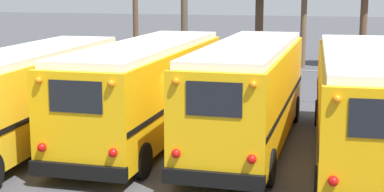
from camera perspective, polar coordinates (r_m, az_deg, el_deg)
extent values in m
plane|color=#424247|center=(17.72, -0.38, -5.32)|extent=(160.00, 160.00, 0.00)
cube|color=yellow|center=(18.60, -15.83, -0.06)|extent=(2.90, 10.81, 2.41)
cube|color=white|center=(18.41, -16.04, 3.94)|extent=(2.69, 10.37, 0.20)
cube|color=black|center=(18.10, -12.42, -0.77)|extent=(0.53, 10.48, 0.14)
cylinder|color=black|center=(22.84, -13.45, -0.69)|extent=(0.33, 1.00, 0.99)
cylinder|color=black|center=(21.97, -8.19, -0.95)|extent=(0.33, 1.00, 0.99)
cube|color=#EAAA0F|center=(18.85, -4.33, 0.65)|extent=(2.50, 10.30, 2.57)
cube|color=white|center=(18.66, -4.39, 4.84)|extent=(2.30, 9.89, 0.20)
cube|color=black|center=(14.45, -11.02, -7.16)|extent=(2.51, 0.21, 0.36)
cube|color=black|center=(14.03, -11.24, -0.08)|extent=(1.35, 0.03, 0.77)
sphere|color=red|center=(14.71, -14.37, -4.85)|extent=(0.22, 0.22, 0.22)
sphere|color=orange|center=(14.36, -14.67, 1.48)|extent=(0.18, 0.18, 0.18)
sphere|color=red|center=(13.92, -7.67, -5.48)|extent=(0.22, 0.22, 0.22)
sphere|color=orange|center=(13.56, -7.85, 1.20)|extent=(0.18, 0.18, 0.18)
cube|color=black|center=(19.32, -7.81, 0.25)|extent=(0.06, 10.09, 0.14)
cube|color=black|center=(18.52, -0.69, -0.10)|extent=(0.06, 10.09, 0.14)
cylinder|color=black|center=(23.01, -3.89, -0.41)|extent=(0.28, 0.93, 0.93)
cylinder|color=black|center=(22.39, 1.70, -0.70)|extent=(0.28, 0.93, 0.93)
cylinder|color=black|center=(16.10, -12.66, -5.51)|extent=(0.28, 0.93, 0.93)
cylinder|color=black|center=(15.21, -4.89, -6.25)|extent=(0.28, 0.93, 0.93)
cube|color=#EAAA0F|center=(18.01, 5.55, 0.29)|extent=(2.37, 9.74, 2.64)
cube|color=white|center=(17.81, 5.63, 4.79)|extent=(2.18, 9.35, 0.20)
cube|color=black|center=(13.62, 2.06, -8.06)|extent=(2.40, 0.20, 0.36)
cube|color=black|center=(13.16, 2.14, -0.32)|extent=(1.29, 0.03, 0.79)
sphere|color=red|center=(13.66, -1.56, -5.61)|extent=(0.22, 0.22, 0.22)
sphere|color=orange|center=(13.28, -1.60, 1.42)|extent=(0.18, 0.18, 0.18)
sphere|color=red|center=(13.29, 5.81, -6.13)|extent=(0.22, 0.22, 0.22)
sphere|color=orange|center=(12.90, 5.95, 1.09)|extent=(0.18, 0.18, 0.18)
cube|color=black|center=(18.27, 1.86, -0.15)|extent=(0.04, 9.54, 0.14)
cube|color=black|center=(17.90, 9.29, -0.51)|extent=(0.04, 9.54, 0.14)
cylinder|color=black|center=(21.87, 4.18, -0.98)|extent=(0.28, 0.95, 0.95)
cylinder|color=black|center=(21.58, 9.91, -1.27)|extent=(0.28, 0.95, 0.95)
cylinder|color=black|center=(15.12, -0.88, -6.28)|extent=(0.28, 0.95, 0.95)
cylinder|color=black|center=(14.71, 7.43, -6.87)|extent=(0.28, 0.95, 0.95)
cube|color=#E5A00C|center=(17.18, 16.07, -0.68)|extent=(2.92, 10.52, 2.61)
cube|color=white|center=(16.97, 16.32, 3.97)|extent=(2.70, 10.10, 0.20)
cube|color=black|center=(11.94, 18.02, -2.15)|extent=(1.29, 0.10, 0.78)
sphere|color=red|center=(12.19, 13.52, -8.02)|extent=(0.22, 0.22, 0.22)
sphere|color=orange|center=(11.77, 13.88, -0.30)|extent=(0.18, 0.18, 0.18)
cube|color=black|center=(17.16, 12.09, -1.17)|extent=(0.58, 10.19, 0.14)
cylinder|color=black|center=(21.19, 12.22, -1.61)|extent=(0.33, 0.94, 0.92)
cylinder|color=black|center=(21.32, 18.10, -1.82)|extent=(0.33, 0.94, 0.92)
cylinder|color=black|center=(13.65, 12.36, -8.50)|extent=(0.33, 0.94, 0.92)
cylinder|color=brown|center=(35.94, 10.77, 7.13)|extent=(0.35, 0.35, 5.54)
cylinder|color=brown|center=(36.22, 16.26, 6.28)|extent=(0.42, 0.42, 4.73)
cylinder|color=brown|center=(38.12, -5.51, 8.30)|extent=(0.34, 0.34, 6.64)
cylinder|color=#473323|center=(32.17, 6.51, 6.03)|extent=(0.44, 0.44, 4.61)
cylinder|color=#939399|center=(28.28, -13.63, 1.88)|extent=(0.06, 0.06, 1.40)
cylinder|color=#939399|center=(27.17, -8.89, 1.70)|extent=(0.06, 0.06, 1.40)
cylinder|color=#939399|center=(26.25, -3.78, 1.49)|extent=(0.06, 0.06, 1.40)
cylinder|color=#939399|center=(25.56, 1.65, 1.26)|extent=(0.06, 0.06, 1.40)
cylinder|color=#939399|center=(25.10, 7.33, 1.01)|extent=(0.06, 0.06, 1.40)
cylinder|color=#939399|center=(24.91, 13.15, 0.73)|extent=(0.06, 0.06, 1.40)
cylinder|color=#939399|center=(25.19, 4.49, 2.71)|extent=(17.86, 0.04, 0.04)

